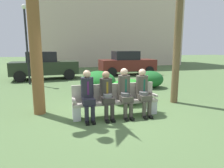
# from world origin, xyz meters

# --- Properties ---
(ground_plane) EXTENTS (80.00, 80.00, 0.00)m
(ground_plane) POSITION_xyz_m (0.00, 0.00, 0.00)
(ground_plane) COLOR #4E693D
(park_bench) EXTENTS (2.41, 0.44, 0.90)m
(park_bench) POSITION_xyz_m (-0.00, -0.23, 0.44)
(park_bench) COLOR #B7AD9E
(park_bench) RESTS_ON ground
(seated_man_leftmost) EXTENTS (0.34, 0.72, 1.33)m
(seated_man_leftmost) POSITION_xyz_m (-0.79, -0.36, 0.74)
(seated_man_leftmost) COLOR #23232D
(seated_man_leftmost) RESTS_ON ground
(seated_man_centerleft) EXTENTS (0.34, 0.72, 1.29)m
(seated_man_centerleft) POSITION_xyz_m (-0.28, -0.37, 0.72)
(seated_man_centerleft) COLOR #38332D
(seated_man_centerleft) RESTS_ON ground
(seated_man_centerright) EXTENTS (0.34, 0.72, 1.35)m
(seated_man_centerright) POSITION_xyz_m (0.25, -0.36, 0.75)
(seated_man_centerright) COLOR #4C473D
(seated_man_centerright) RESTS_ON ground
(seated_man_rightmost) EXTENTS (0.34, 0.72, 1.32)m
(seated_man_rightmost) POSITION_xyz_m (0.79, -0.36, 0.73)
(seated_man_rightmost) COLOR #4C473D
(seated_man_rightmost) RESTS_ON ground
(shrub_near_bench) EXTENTS (1.30, 1.19, 0.81)m
(shrub_near_bench) POSITION_xyz_m (2.74, 3.18, 0.40)
(shrub_near_bench) COLOR #1C5D25
(shrub_near_bench) RESTS_ON ground
(shrub_mid_lawn) EXTENTS (1.34, 1.23, 0.84)m
(shrub_mid_lawn) POSITION_xyz_m (0.80, 0.95, 0.42)
(shrub_mid_lawn) COLOR #217B21
(shrub_mid_lawn) RESTS_ON ground
(shrub_far_lawn) EXTENTS (1.51, 1.39, 0.95)m
(shrub_far_lawn) POSITION_xyz_m (0.08, 2.68, 0.47)
(shrub_far_lawn) COLOR #206D29
(shrub_far_lawn) RESTS_ON ground
(parked_car_near) EXTENTS (4.01, 1.95, 1.68)m
(parked_car_near) POSITION_xyz_m (-2.38, 7.26, 0.84)
(parked_car_near) COLOR #232D1E
(parked_car_near) RESTS_ON ground
(parked_car_far) EXTENTS (3.93, 1.77, 1.68)m
(parked_car_far) POSITION_xyz_m (3.18, 7.85, 0.84)
(parked_car_far) COLOR #591E19
(parked_car_far) RESTS_ON ground
(street_lamp) EXTENTS (0.24, 0.24, 4.04)m
(street_lamp) POSITION_xyz_m (-3.04, 5.63, 2.44)
(street_lamp) COLOR black
(street_lamp) RESTS_ON ground
(building_backdrop) EXTENTS (16.28, 8.23, 11.73)m
(building_backdrop) POSITION_xyz_m (3.98, 17.85, 5.89)
(building_backdrop) COLOR beige
(building_backdrop) RESTS_ON ground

